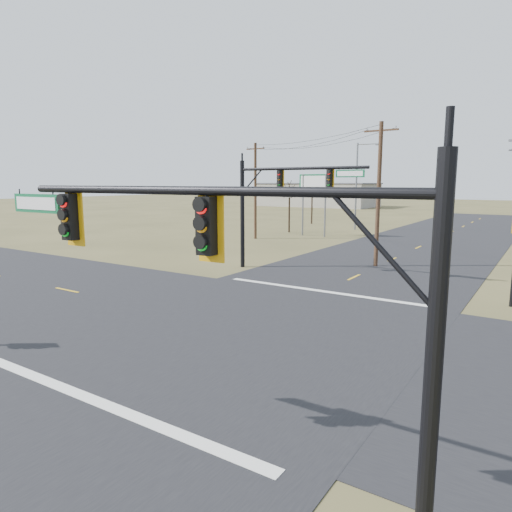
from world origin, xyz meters
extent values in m
plane|color=brown|center=(0.00, 0.00, 0.00)|extent=(320.00, 320.00, 0.00)
cube|color=black|center=(0.00, 0.00, 0.01)|extent=(160.00, 14.00, 0.02)
cube|color=black|center=(0.00, 0.00, 0.01)|extent=(14.00, 160.00, 0.02)
cube|color=silver|center=(0.00, -7.50, 0.03)|extent=(12.00, 0.40, 0.01)
cube|color=silver|center=(0.00, 7.50, 0.03)|extent=(12.00, 0.40, 0.01)
cylinder|color=black|center=(8.98, -8.46, 3.18)|extent=(0.25, 0.25, 6.35)
cylinder|color=black|center=(4.44, -8.46, 5.75)|extent=(9.08, 0.16, 0.16)
cube|color=#0C5932|center=(-0.32, -8.46, 5.40)|extent=(1.80, 0.05, 0.45)
cylinder|color=black|center=(-7.96, 11.19, 3.69)|extent=(0.30, 0.30, 7.38)
cylinder|color=black|center=(-3.48, 11.19, 6.78)|extent=(8.96, 0.19, 0.19)
cube|color=#0C5932|center=(-0.16, 11.19, 6.43)|extent=(1.80, 0.05, 0.45)
cylinder|color=#4A3120|center=(-0.18, 16.60, 5.00)|extent=(0.29, 0.29, 10.01)
cube|color=#4A3120|center=(-0.18, 16.60, 9.41)|extent=(2.45, 0.30, 0.12)
cylinder|color=#4A3120|center=(-16.27, 25.49, 4.97)|extent=(0.29, 0.29, 9.95)
cube|color=#4A3120|center=(-16.27, 25.49, 9.35)|extent=(2.42, 0.49, 0.12)
cylinder|color=slate|center=(-13.47, 30.92, 3.40)|extent=(0.18, 0.18, 6.80)
cylinder|color=slate|center=(-10.75, 30.92, 3.40)|extent=(0.18, 0.18, 6.80)
cube|color=#0C5932|center=(-12.11, 30.92, 5.67)|extent=(3.63, 0.12, 2.27)
cube|color=slate|center=(5.10, 49.87, 9.79)|extent=(0.61, 0.45, 0.18)
cylinder|color=slate|center=(-10.80, 40.10, 5.36)|extent=(0.21, 0.21, 10.72)
cylinder|color=slate|center=(-9.51, 40.10, 10.52)|extent=(2.57, 0.13, 0.13)
cube|color=slate|center=(-8.23, 40.10, 10.42)|extent=(0.61, 0.32, 0.19)
cylinder|color=black|center=(-16.33, 32.96, 2.07)|extent=(0.20, 0.20, 4.14)
cylinder|color=black|center=(-19.19, 44.82, 2.36)|extent=(0.22, 0.22, 4.71)
cube|color=#9F9B8D|center=(-40.00, 90.00, 2.75)|extent=(28.00, 14.00, 5.50)
camera|label=1|loc=(10.20, -14.83, 5.90)|focal=32.00mm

